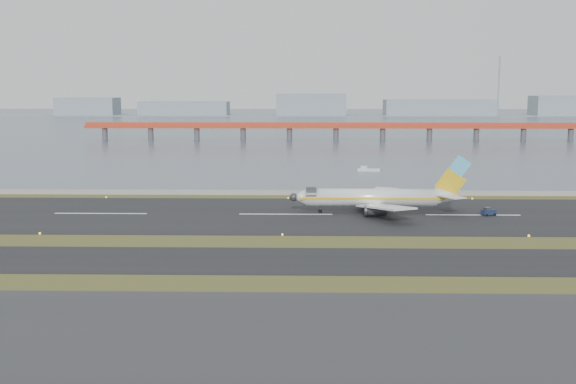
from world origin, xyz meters
name	(u,v)px	position (x,y,z in m)	size (l,w,h in m)	color
ground	(281,245)	(0.00, 0.00, 0.00)	(1000.00, 1000.00, 0.00)	#36491A
apron_strip	(262,364)	(0.00, -55.00, 0.05)	(1000.00, 50.00, 0.10)	#2B2B2D
taxiway_strip	(278,261)	(0.00, -12.00, 0.05)	(1000.00, 18.00, 0.10)	black
runway_strip	(286,214)	(0.00, 30.00, 0.05)	(1000.00, 45.00, 0.10)	black
seawall	(289,193)	(0.00, 60.00, 0.50)	(1000.00, 2.50, 1.00)	gray
bay_water	(300,123)	(0.00, 460.00, 0.00)	(1400.00, 800.00, 1.30)	#445062
red_pier	(336,127)	(20.00, 250.00, 7.28)	(260.00, 5.00, 10.20)	#B3391E
far_shoreline	(315,109)	(13.62, 620.00, 6.07)	(1400.00, 80.00, 60.50)	gray
airliner	(378,198)	(19.97, 32.14, 3.46)	(38.52, 32.89, 12.80)	white
pushback_tug	(488,212)	(43.15, 29.57, 0.90)	(3.29, 2.54, 1.86)	#16213D
workboat_near	(368,170)	(24.72, 113.04, 0.56)	(7.48, 2.87, 1.78)	silver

